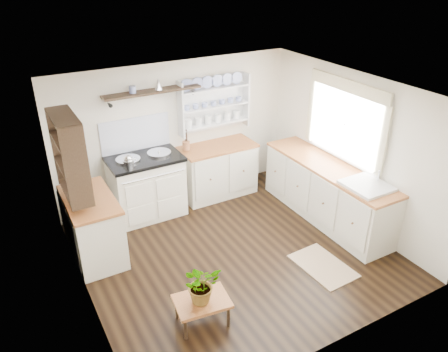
{
  "coord_description": "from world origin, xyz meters",
  "views": [
    {
      "loc": [
        -2.56,
        -4.26,
        3.76
      ],
      "look_at": [
        -0.03,
        0.25,
        1.1
      ],
      "focal_mm": 35.0,
      "sensor_mm": 36.0,
      "label": 1
    }
  ],
  "objects": [
    {
      "name": "floor_rug",
      "position": [
        0.87,
        -0.85,
        0.01
      ],
      "size": [
        0.59,
        0.87,
        0.02
      ],
      "primitive_type": "cube",
      "rotation": [
        0.0,
        0.0,
        0.05
      ],
      "color": "#89734F",
      "rests_on": "floor"
    },
    {
      "name": "left_shelving",
      "position": [
        -1.84,
        0.9,
        1.55
      ],
      "size": [
        0.28,
        0.8,
        1.05
      ],
      "primitive_type": "cube",
      "color": "black",
      "rests_on": "wall_left"
    },
    {
      "name": "belfast_sink",
      "position": [
        1.7,
        -0.65,
        0.8
      ],
      "size": [
        0.55,
        0.6,
        0.45
      ],
      "color": "white",
      "rests_on": "right_cabinets"
    },
    {
      "name": "center_table",
      "position": [
        -0.98,
        -0.94,
        0.28
      ],
      "size": [
        0.65,
        0.5,
        0.33
      ],
      "rotation": [
        0.0,
        0.0,
        -0.13
      ],
      "color": "brown",
      "rests_on": "floor"
    },
    {
      "name": "high_shelf",
      "position": [
        -0.4,
        1.78,
        1.91
      ],
      "size": [
        1.5,
        0.29,
        0.16
      ],
      "color": "black",
      "rests_on": "wall_back"
    },
    {
      "name": "ceiling",
      "position": [
        0.0,
        0.0,
        2.3
      ],
      "size": [
        4.0,
        3.8,
        0.01
      ],
      "primitive_type": "cube",
      "color": "white",
      "rests_on": "wall_back"
    },
    {
      "name": "wall_left",
      "position": [
        -2.0,
        0.0,
        1.15
      ],
      "size": [
        0.02,
        3.8,
        2.3
      ],
      "primitive_type": "cube",
      "color": "silver",
      "rests_on": "ground"
    },
    {
      "name": "wall_back",
      "position": [
        0.0,
        1.9,
        1.15
      ],
      "size": [
        4.0,
        0.02,
        2.3
      ],
      "primitive_type": "cube",
      "color": "silver",
      "rests_on": "ground"
    },
    {
      "name": "right_cabinets",
      "position": [
        1.7,
        0.1,
        0.46
      ],
      "size": [
        0.62,
        2.43,
        0.9
      ],
      "color": "beige",
      "rests_on": "floor"
    },
    {
      "name": "kettle",
      "position": [
        -0.97,
        1.45,
        1.03
      ],
      "size": [
        0.16,
        0.16,
        0.2
      ],
      "primitive_type": null,
      "color": "silver",
      "rests_on": "aga_cooker"
    },
    {
      "name": "utensil_crock",
      "position": [
        0.07,
        1.68,
        0.98
      ],
      "size": [
        0.12,
        0.12,
        0.14
      ],
      "primitive_type": "cylinder",
      "color": "#935B36",
      "rests_on": "back_cabinets"
    },
    {
      "name": "wall_right",
      "position": [
        2.0,
        0.0,
        1.15
      ],
      "size": [
        0.02,
        3.8,
        2.3
      ],
      "primitive_type": "cube",
      "color": "silver",
      "rests_on": "ground"
    },
    {
      "name": "potted_plant",
      "position": [
        -0.98,
        -0.94,
        0.55
      ],
      "size": [
        0.43,
        0.37,
        0.45
      ],
      "primitive_type": "imported",
      "rotation": [
        0.0,
        0.0,
        0.05
      ],
      "color": "#3F7233",
      "rests_on": "center_table"
    },
    {
      "name": "plate_rack",
      "position": [
        0.65,
        1.86,
        1.56
      ],
      "size": [
        1.2,
        0.22,
        0.9
      ],
      "color": "white",
      "rests_on": "wall_back"
    },
    {
      "name": "floor",
      "position": [
        0.0,
        0.0,
        0.0
      ],
      "size": [
        4.0,
        3.8,
        0.01
      ],
      "primitive_type": "cube",
      "color": "black",
      "rests_on": "ground"
    },
    {
      "name": "window",
      "position": [
        1.95,
        0.15,
        1.56
      ],
      "size": [
        0.08,
        1.55,
        1.22
      ],
      "color": "white",
      "rests_on": "wall_right"
    },
    {
      "name": "back_cabinets",
      "position": [
        0.6,
        1.6,
        0.46
      ],
      "size": [
        1.27,
        0.63,
        0.9
      ],
      "color": "beige",
      "rests_on": "floor"
    },
    {
      "name": "aga_cooker",
      "position": [
        -0.69,
        1.57,
        0.51
      ],
      "size": [
        1.11,
        0.77,
        1.02
      ],
      "color": "white",
      "rests_on": "floor"
    },
    {
      "name": "left_cabinets",
      "position": [
        -1.7,
        0.9,
        0.46
      ],
      "size": [
        0.62,
        1.13,
        0.9
      ],
      "color": "beige",
      "rests_on": "floor"
    }
  ]
}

